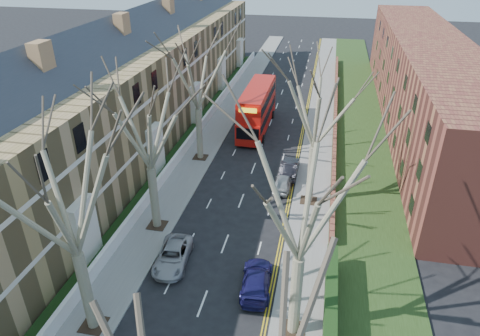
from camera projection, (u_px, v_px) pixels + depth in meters
The scene contains 16 objects.
pavement_left at pixel (223, 118), 53.40m from camera, with size 3.00×102.00×0.12m, color slate.
pavement_right at pixel (320, 126), 51.26m from camera, with size 3.00×102.00×0.12m, color slate.
terrace_left at pixel (134, 92), 45.27m from camera, with size 9.70×78.00×13.60m.
flats_right at pixel (424, 82), 50.31m from camera, with size 13.97×54.00×10.00m.
front_wall_left at pixel (191, 139), 46.54m from camera, with size 0.30×78.00×1.00m.
grass_verge_right at pixel (359, 128), 50.41m from camera, with size 6.00×102.00×0.06m.
tree_left_mid at pixel (62, 186), 20.41m from camera, with size 10.50×10.50×14.71m.
tree_left_far at pixel (145, 116), 29.17m from camera, with size 10.15×10.15×14.22m.
tree_left_dist at pixel (196, 66), 39.35m from camera, with size 10.50×10.50×14.71m.
tree_right_mid at pixel (305, 190), 20.10m from camera, with size 10.50×10.50×14.71m.
tree_right_far at pixel (318, 99), 32.30m from camera, with size 10.15×10.15×14.22m.
double_decker_bus at pixel (257, 109), 49.55m from camera, with size 3.02×11.80×4.90m.
car_left_far at pixel (173, 256), 29.51m from camera, with size 2.11×4.58×1.27m, color #9B9A9F.
car_right_near at pixel (256, 280), 27.40m from camera, with size 1.85×4.56×1.32m, color #18164D.
car_right_mid at pixel (283, 182), 38.40m from camera, with size 1.55×3.85×1.31m, color gray.
car_right_far at pixel (290, 168), 40.55m from camera, with size 1.54×4.42×1.46m, color black.
Camera 1 is at (6.21, -9.44, 20.03)m, focal length 32.00 mm.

